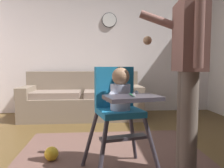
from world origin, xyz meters
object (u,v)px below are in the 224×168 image
Objects in this scene: couch at (83,100)px; adult_standing at (188,67)px; high_chair at (119,100)px; wall_clock at (109,20)px; toy_ball at (51,154)px.

adult_standing is at bearing 22.98° from couch.
wall_clock reaches higher than high_chair.
high_chair is 3.17× the size of wall_clock.
wall_clock is at bearing -73.25° from adult_standing.
high_chair is at bearing -92.12° from wall_clock.
high_chair is at bearing -0.44° from adult_standing.
wall_clock is at bearing 165.11° from high_chair.
couch is 7.13× the size of wall_clock.
couch is 15.22× the size of toy_ball.
adult_standing is 1.57m from toy_ball.
adult_standing is (1.00, -2.35, 0.63)m from couch.
toy_ball is 0.47× the size of wall_clock.
couch is 1.95m from toy_ball.
wall_clock is at bearing 132.04° from couch.
couch is at bearing 177.87° from high_chair.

